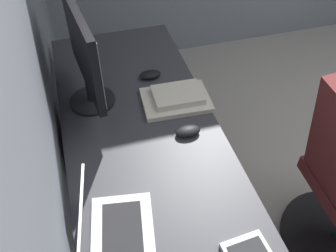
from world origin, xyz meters
name	(u,v)px	position (x,y,z in m)	size (l,w,h in m)	color
desk	(156,182)	(0.19, 1.57, 0.66)	(2.03, 0.64, 0.73)	#38383D
drawer_pedestal	(134,165)	(0.55, 1.60, 0.35)	(0.40, 0.51, 0.69)	#38383D
monitor_primary	(84,54)	(0.65, 1.74, 0.98)	(0.47, 0.20, 0.44)	black
laptop_left	(106,233)	(-0.04, 1.79, 0.78)	(0.35, 0.28, 0.20)	silver
mouse_main	(188,131)	(0.34, 1.40, 0.75)	(0.06, 0.10, 0.03)	black
mouse_spare	(150,75)	(0.75, 1.45, 0.75)	(0.06, 0.10, 0.03)	black
book_stack_near	(177,98)	(0.54, 1.38, 0.75)	(0.23, 0.31, 0.05)	beige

